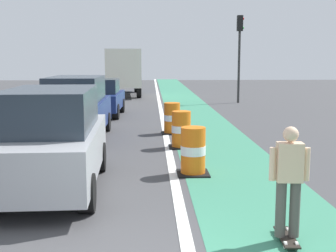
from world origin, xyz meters
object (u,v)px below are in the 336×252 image
Objects in this scene: delivery_truck_down_block at (123,69)px; parked_sedan_third at (101,98)px; traffic_light_corner at (240,43)px; traffic_barrel_front at (193,151)px; traffic_barrel_mid at (181,130)px; parked_suv_nearest at (52,139)px; parked_suv_second at (76,107)px; traffic_barrel_back at (172,119)px; skateboarder_on_lane at (289,181)px.

parked_sedan_third is at bearing -91.64° from delivery_truck_down_block.
parked_sedan_third is at bearing -142.09° from traffic_light_corner.
traffic_barrel_mid is at bearing 91.12° from traffic_barrel_front.
delivery_truck_down_block is at bearing 98.53° from traffic_barrel_mid.
parked_suv_second is at bearing 94.63° from parked_suv_nearest.
parked_suv_second is 3.80m from traffic_barrel_mid.
traffic_barrel_mid is 0.14× the size of delivery_truck_down_block.
parked_suv_second is 0.60× the size of delivery_truck_down_block.
traffic_barrel_back is at bearing 92.21° from traffic_barrel_front.
traffic_barrel_front is at bearing -88.88° from traffic_barrel_mid.
traffic_light_corner is at bearing 80.93° from skateboarder_on_lane.
traffic_barrel_front is at bearing -72.97° from parked_sedan_third.
parked_suv_nearest is 7.27m from traffic_barrel_back.
traffic_light_corner reaches higher than parked_sedan_third.
traffic_barrel_mid is (3.36, -1.71, -0.50)m from parked_suv_second.
traffic_barrel_front is at bearing -82.49° from delivery_truck_down_block.
delivery_truck_down_block is at bearing 97.51° from traffic_barrel_front.
delivery_truck_down_block reaches higher than traffic_barrel_back.
parked_sedan_third is 3.81× the size of traffic_barrel_back.
parked_sedan_third reaches higher than traffic_barrel_mid.
skateboarder_on_lane is at bearing -35.10° from parked_suv_nearest.
traffic_light_corner is (7.19, -5.73, 1.65)m from delivery_truck_down_block.
traffic_barrel_mid is at bearing -81.47° from delivery_truck_down_block.
traffic_light_corner is at bearing 72.17° from traffic_barrel_mid.
parked_suv_second is at bearing 125.35° from traffic_barrel_front.
delivery_truck_down_block reaches higher than traffic_barrel_mid.
parked_suv_nearest is at bearing -85.37° from parked_suv_second.
traffic_barrel_front is 0.21× the size of traffic_light_corner.
skateboarder_on_lane is 0.36× the size of parked_suv_nearest.
skateboarder_on_lane is 0.33× the size of traffic_light_corner.
skateboarder_on_lane is at bearing -81.43° from delivery_truck_down_block.
parked_sedan_third is at bearing 107.03° from traffic_barrel_front.
traffic_barrel_front is 1.00× the size of traffic_barrel_back.
delivery_truck_down_block is (-2.87, 19.16, 1.31)m from traffic_barrel_mid.
parked_sedan_third is (-4.27, 14.53, -0.08)m from skateboarder_on_lane.
traffic_barrel_mid is at bearing -27.03° from parked_suv_second.
parked_suv_second reaches higher than parked_sedan_third.
parked_suv_second is 5.86m from parked_sedan_third.
traffic_barrel_back is (-1.22, 9.49, -0.38)m from skateboarder_on_lane.
skateboarder_on_lane is at bearing -63.02° from parked_suv_second.
parked_sedan_third is 11.16m from traffic_barrel_front.
traffic_barrel_back is 0.14× the size of delivery_truck_down_block.
traffic_barrel_front is (-1.00, 3.86, -0.38)m from skateboarder_on_lane.
traffic_barrel_back is (3.20, 0.81, -0.50)m from parked_suv_second.
skateboarder_on_lane reaches higher than traffic_barrel_front.
parked_sedan_third is at bearing 121.18° from traffic_barrel_back.
parked_sedan_third is at bearing 88.54° from parked_suv_second.
traffic_light_corner is at bearing 56.76° from parked_suv_second.
delivery_truck_down_block is 9.35m from traffic_light_corner.
skateboarder_on_lane is 0.37× the size of parked_suv_second.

